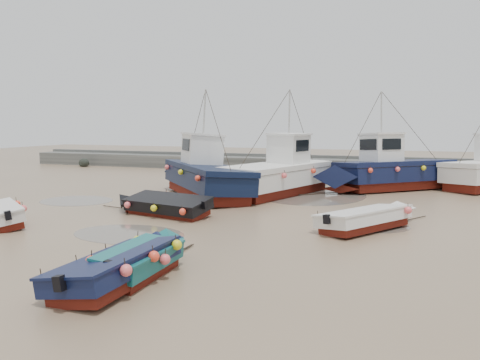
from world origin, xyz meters
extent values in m
plane|color=#92785E|center=(0.00, 0.00, 0.00)|extent=(120.00, 120.00, 0.00)
cube|color=slate|center=(0.00, 22.00, 0.60)|extent=(60.00, 2.20, 1.20)
cube|color=slate|center=(0.00, 23.21, 1.32)|extent=(60.00, 0.60, 0.25)
ellipsoid|color=black|center=(5.10, 19.02, 0.29)|extent=(0.84, 0.86, 0.51)
ellipsoid|color=black|center=(7.80, 20.56, 0.34)|extent=(0.98, 1.07, 0.72)
ellipsoid|color=black|center=(-5.07, 20.46, 0.35)|extent=(0.99, 0.80, 0.58)
ellipsoid|color=black|center=(-23.51, 19.66, 0.23)|extent=(0.65, 0.64, 0.43)
ellipsoid|color=black|center=(9.69, 19.97, 0.21)|extent=(0.61, 0.47, 0.46)
ellipsoid|color=black|center=(-4.31, 20.27, 0.21)|extent=(0.61, 0.53, 0.32)
ellipsoid|color=black|center=(10.99, 20.60, 0.23)|extent=(0.67, 0.55, 0.43)
ellipsoid|color=black|center=(-9.17, 19.34, 0.38)|extent=(1.09, 0.88, 0.72)
ellipsoid|color=black|center=(-7.25, 19.65, 0.23)|extent=(0.65, 0.60, 0.37)
ellipsoid|color=black|center=(9.46, 19.39, 0.31)|extent=(0.88, 0.64, 0.62)
ellipsoid|color=black|center=(-0.92, 19.60, 0.22)|extent=(0.64, 0.62, 0.48)
ellipsoid|color=black|center=(-23.42, 19.80, 0.38)|extent=(1.10, 0.87, 0.86)
ellipsoid|color=black|center=(7.84, 20.42, 0.19)|extent=(0.55, 0.45, 0.29)
cylinder|color=#635B50|center=(-3.20, -2.98, 0.00)|extent=(4.53, 4.53, 0.01)
cylinder|color=#635B50|center=(5.22, 1.79, 0.00)|extent=(3.56, 3.56, 0.01)
cylinder|color=#635B50|center=(-10.33, 2.72, 0.00)|extent=(4.08, 4.08, 0.01)
cylinder|color=#635B50|center=(1.46, 9.32, 0.00)|extent=(6.25, 6.25, 0.01)
cube|color=maroon|center=(-8.99, -3.44, 0.15)|extent=(3.20, 2.67, 0.30)
cube|color=silver|center=(-8.99, -3.44, 0.53)|extent=(3.50, 2.95, 0.45)
cube|color=brown|center=(-8.99, -3.44, 0.69)|extent=(2.91, 2.44, 0.10)
cube|color=silver|center=(-8.99, -3.44, 0.78)|extent=(3.59, 3.04, 0.07)
cube|color=black|center=(-7.54, -4.44, 0.70)|extent=(0.27, 0.28, 0.35)
sphere|color=#FF472C|center=(-8.02, -3.21, 0.63)|extent=(0.30, 0.30, 0.30)
sphere|color=#FF472C|center=(-9.12, -2.44, 0.63)|extent=(0.30, 0.30, 0.30)
cube|color=maroon|center=(-0.17, -8.00, 0.15)|extent=(1.51, 3.66, 0.30)
cube|color=#0D1435|center=(-0.17, -8.00, 0.53)|extent=(1.77, 3.93, 0.45)
pyramid|color=#0D1435|center=(-0.15, -5.69, 0.98)|extent=(1.74, 0.73, 0.90)
cube|color=brown|center=(-0.17, -8.00, 0.69)|extent=(1.42, 3.31, 0.10)
cube|color=#0D1435|center=(-0.17, -8.00, 0.78)|extent=(1.84, 4.02, 0.07)
cube|color=black|center=(-0.20, -10.05, 0.70)|extent=(0.22, 0.18, 0.35)
cylinder|color=black|center=(-0.14, -4.75, 0.03)|extent=(0.06, 2.00, 0.04)
sphere|color=#FF472C|center=(-1.18, -9.55, 0.63)|extent=(0.30, 0.30, 0.30)
sphere|color=#FF472C|center=(0.80, -8.94, 0.63)|extent=(0.30, 0.30, 0.30)
sphere|color=#FF472C|center=(-1.16, -8.30, 0.63)|extent=(0.30, 0.30, 0.30)
sphere|color=#FF472C|center=(0.81, -7.70, 0.63)|extent=(0.30, 0.30, 0.30)
sphere|color=#FF472C|center=(-1.15, -7.06, 0.63)|extent=(0.30, 0.30, 0.30)
sphere|color=#FF472C|center=(0.83, -6.45, 0.63)|extent=(0.30, 0.30, 0.30)
cube|color=maroon|center=(-0.03, -7.26, 0.15)|extent=(1.15, 2.65, 0.30)
cube|color=#125859|center=(-0.03, -7.26, 0.53)|extent=(1.34, 2.84, 0.45)
pyramid|color=#125859|center=(-0.07, -5.50, 0.98)|extent=(1.30, 0.74, 0.90)
cube|color=brown|center=(-0.03, -7.26, 0.69)|extent=(1.08, 2.39, 0.10)
cube|color=#125859|center=(-0.03, -7.26, 0.78)|extent=(1.40, 2.91, 0.07)
cube|color=black|center=(0.00, -8.73, 0.70)|extent=(0.22, 0.18, 0.35)
cylinder|color=black|center=(-0.08, -4.70, 0.03)|extent=(0.08, 2.00, 0.04)
sphere|color=#FF472C|center=(-0.78, -8.39, 0.63)|extent=(0.30, 0.30, 0.30)
sphere|color=#FF472C|center=(0.73, -7.24, 0.63)|extent=(0.30, 0.30, 0.30)
sphere|color=#FF472C|center=(-0.82, -6.15, 0.63)|extent=(0.30, 0.30, 0.30)
cube|color=maroon|center=(5.28, 0.78, 0.15)|extent=(3.22, 3.99, 0.30)
cube|color=silver|center=(5.28, 0.78, 0.53)|extent=(3.57, 4.36, 0.45)
pyramid|color=silver|center=(6.57, 2.83, 0.98)|extent=(1.74, 1.46, 0.90)
cube|color=brown|center=(5.28, 0.78, 0.69)|extent=(2.95, 3.63, 0.10)
cube|color=silver|center=(5.28, 0.78, 0.78)|extent=(3.68, 4.48, 0.07)
cube|color=black|center=(4.13, -1.05, 0.70)|extent=(0.28, 0.27, 0.35)
cylinder|color=black|center=(7.09, 3.64, 0.03)|extent=(1.10, 1.71, 0.04)
sphere|color=#FF472C|center=(3.62, -0.12, 0.63)|extent=(0.30, 0.30, 0.30)
sphere|color=#FF472C|center=(6.95, 1.68, 0.63)|extent=(0.30, 0.30, 0.30)
cube|color=maroon|center=(-3.56, 0.86, 0.15)|extent=(4.00, 2.10, 0.30)
cube|color=black|center=(-3.56, 0.86, 0.53)|extent=(4.32, 2.39, 0.45)
pyramid|color=black|center=(-5.90, 1.33, 0.98)|extent=(1.02, 1.72, 0.90)
cube|color=brown|center=(-3.56, 0.86, 0.69)|extent=(3.62, 1.94, 0.10)
cube|color=black|center=(-3.56, 0.86, 0.78)|extent=(4.43, 2.47, 0.07)
cube|color=black|center=(-1.47, 0.43, 0.70)|extent=(0.22, 0.25, 0.35)
cylinder|color=black|center=(-6.84, 1.52, 0.03)|extent=(1.97, 0.44, 0.04)
sphere|color=#FF472C|center=(-2.15, -0.37, 0.63)|extent=(0.30, 0.30, 0.30)
sphere|color=#FF472C|center=(-2.58, 1.60, 0.63)|extent=(0.30, 0.30, 0.30)
sphere|color=#FF472C|center=(-3.74, -0.05, 0.63)|extent=(0.30, 0.30, 0.30)
sphere|color=#FF472C|center=(-4.17, 1.93, 0.63)|extent=(0.30, 0.30, 0.30)
sphere|color=#FF472C|center=(-5.33, 0.27, 0.63)|extent=(0.30, 0.30, 0.30)
cube|color=maroon|center=(-4.18, 6.35, 0.28)|extent=(6.94, 7.25, 0.55)
cube|color=black|center=(-4.18, 6.35, 1.02)|extent=(7.63, 7.95, 0.95)
pyramid|color=black|center=(-7.31, 9.75, 1.72)|extent=(3.08, 3.00, 1.40)
cube|color=brown|center=(-4.18, 6.35, 1.54)|extent=(7.42, 7.73, 0.08)
cube|color=black|center=(-4.18, 6.35, 1.68)|extent=(7.80, 8.12, 0.30)
cube|color=white|center=(-4.93, 7.16, 2.65)|extent=(2.84, 2.84, 1.70)
cube|color=white|center=(-4.93, 7.16, 3.56)|extent=(3.06, 3.06, 0.12)
cube|color=black|center=(-5.62, 7.92, 2.91)|extent=(1.29, 1.20, 0.68)
cylinder|color=#B7B7B2|center=(-4.93, 7.16, 4.92)|extent=(0.10, 0.10, 2.60)
cylinder|color=black|center=(-8.12, 10.64, 0.03)|extent=(2.07, 2.24, 0.05)
sphere|color=#FF6063|center=(-3.14, 2.90, 1.38)|extent=(0.30, 0.30, 0.30)
sphere|color=#FF6063|center=(-1.94, 6.21, 1.38)|extent=(0.30, 0.30, 0.30)
sphere|color=#FF6063|center=(-5.33, 5.29, 1.38)|extent=(0.30, 0.30, 0.30)
sphere|color=#FF6063|center=(-4.13, 8.59, 1.38)|extent=(0.30, 0.30, 0.30)
sphere|color=#FF6063|center=(-7.52, 7.68, 1.38)|extent=(0.30, 0.30, 0.30)
cube|color=maroon|center=(-0.50, 8.67, 0.28)|extent=(4.57, 7.79, 0.55)
cube|color=white|center=(-0.50, 8.67, 1.02)|extent=(5.13, 8.43, 0.95)
pyramid|color=white|center=(0.94, 12.97, 1.72)|extent=(3.04, 2.22, 1.40)
cube|color=brown|center=(-0.50, 8.67, 1.54)|extent=(4.97, 8.23, 0.08)
cube|color=white|center=(-0.50, 8.67, 1.68)|extent=(5.24, 8.62, 0.30)
cube|color=white|center=(-0.16, 9.70, 2.65)|extent=(2.45, 2.51, 1.70)
cube|color=white|center=(-0.16, 9.70, 3.56)|extent=(2.65, 2.71, 0.12)
cube|color=black|center=(0.17, 10.67, 2.91)|extent=(1.56, 0.57, 0.68)
cylinder|color=#B7B7B2|center=(-0.16, 9.70, 4.92)|extent=(0.10, 0.10, 2.60)
cylinder|color=black|center=(1.32, 14.10, 0.03)|extent=(1.00, 2.86, 0.05)
sphere|color=#FF6063|center=(-2.92, 6.13, 1.38)|extent=(0.30, 0.30, 0.30)
sphere|color=#FF6063|center=(0.40, 6.69, 1.38)|extent=(0.30, 0.30, 0.30)
sphere|color=#FF6063|center=(-1.91, 9.14, 1.38)|extent=(0.30, 0.30, 0.30)
sphere|color=#FF6063|center=(1.41, 9.70, 1.38)|extent=(0.30, 0.30, 0.30)
sphere|color=#FF6063|center=(-0.90, 12.15, 1.38)|extent=(0.30, 0.30, 0.30)
cube|color=maroon|center=(5.96, 13.35, 0.28)|extent=(6.77, 6.42, 0.55)
cube|color=#0F1535|center=(5.96, 13.35, 1.02)|extent=(7.43, 7.07, 0.95)
pyramid|color=#0F1535|center=(2.75, 10.46, 1.72)|extent=(2.88, 2.98, 1.40)
cube|color=brown|center=(5.96, 13.35, 1.54)|extent=(7.23, 6.87, 0.08)
cube|color=#0F1535|center=(5.96, 13.35, 1.68)|extent=(7.59, 7.22, 0.30)
cube|color=white|center=(5.20, 12.66, 2.65)|extent=(2.76, 2.76, 1.70)
cube|color=white|center=(5.20, 12.66, 3.56)|extent=(2.99, 2.98, 0.12)
cube|color=black|center=(4.44, 11.98, 2.91)|extent=(1.12, 1.24, 0.68)
cylinder|color=#B7B7B2|center=(5.20, 12.66, 4.92)|extent=(0.10, 0.10, 2.60)
cylinder|color=black|center=(1.89, 9.68, 0.03)|extent=(2.27, 2.04, 0.05)
sphere|color=#FF6063|center=(9.19, 14.25, 1.38)|extent=(0.30, 0.30, 0.30)
sphere|color=#FF6063|center=(6.46, 15.79, 1.38)|extent=(0.30, 0.30, 0.30)
sphere|color=#FF6063|center=(7.70, 12.91, 1.38)|extent=(0.30, 0.30, 0.30)
sphere|color=#FF6063|center=(4.97, 14.45, 1.38)|extent=(0.30, 0.30, 0.30)
sphere|color=#FF6063|center=(6.21, 11.57, 1.38)|extent=(0.30, 0.30, 0.30)
sphere|color=#FF6063|center=(3.48, 13.12, 1.38)|extent=(0.30, 0.30, 0.30)
sphere|color=#FF6063|center=(4.73, 10.24, 1.38)|extent=(0.30, 0.30, 0.30)
sphere|color=#FF6063|center=(8.85, 14.23, 1.38)|extent=(0.30, 0.30, 0.30)
sphere|color=#FF6063|center=(10.16, 15.76, 1.38)|extent=(0.30, 0.30, 0.30)
imported|color=#1E1F3E|center=(-1.26, 5.57, 0.00)|extent=(0.76, 0.67, 1.74)
camera|label=1|loc=(6.90, -18.04, 4.22)|focal=35.00mm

